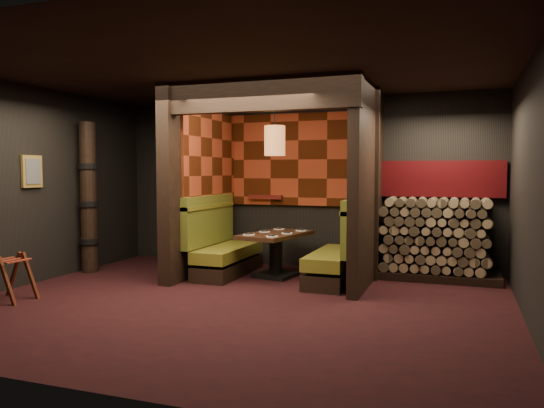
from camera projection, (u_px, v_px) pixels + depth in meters
The scene contains 23 objects.
floor at pixel (236, 305), 6.49m from camera, with size 6.50×5.50×0.02m, color black.
ceiling at pixel (235, 67), 6.31m from camera, with size 6.50×5.50×0.02m, color black.
wall_back at pixel (301, 183), 8.99m from camera, with size 6.50×0.02×2.85m, color black.
wall_front at pixel (82, 199), 3.81m from camera, with size 6.50×0.02×2.85m, color black.
wall_left at pixel (25, 185), 7.50m from camera, with size 0.02×5.50×2.85m, color black.
wall_right at pixel (534, 191), 5.30m from camera, with size 0.02×5.50×2.85m, color black.
partition_left at pixel (199, 184), 8.41m from camera, with size 0.20×2.20×2.85m, color black.
partition_right at pixel (367, 185), 7.56m from camera, with size 0.15×2.10×2.85m, color black.
header_beam at pixel (255, 95), 6.99m from camera, with size 2.85×0.18×0.44m, color black.
tapa_back_panel at pixel (299, 159), 8.93m from camera, with size 2.40×0.06×1.55m, color #9B361B.
tapa_side_panel at pixel (211, 157), 8.50m from camera, with size 0.04×1.85×1.45m, color #9B361B.
lacquer_shelf at pixel (266, 197), 9.11m from camera, with size 0.60×0.12×0.07m, color #5E1713.
booth_bench_left at pixel (222, 249), 8.34m from camera, with size 0.68×1.60×1.14m.
booth_bench_right at pixel (340, 255), 7.70m from camera, with size 0.68×1.60×1.14m.
dining_table at pixel (276, 248), 8.12m from camera, with size 0.94×1.40×0.68m.
place_settings at pixel (276, 232), 8.11m from camera, with size 0.75×1.13×0.03m.
pendant_lamp at pixel (275, 141), 7.97m from camera, with size 0.32×0.32×1.00m.
framed_picture at pixel (32, 171), 7.57m from camera, with size 0.05×0.36×0.46m.
luggage_rack at pixel (10, 276), 6.66m from camera, with size 0.59×0.42×0.62m.
totem_column at pixel (89, 198), 8.48m from camera, with size 0.31×0.31×2.40m.
firewood_stack at pixel (440, 239), 7.89m from camera, with size 1.73×0.70×1.22m.
mosaic_header at pixel (442, 179), 8.15m from camera, with size 1.83×0.10×0.56m, color maroon.
bay_front_post at pixel (376, 185), 7.77m from camera, with size 0.08×0.08×2.85m, color black.
Camera 1 is at (2.57, -5.88, 1.62)m, focal length 35.00 mm.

